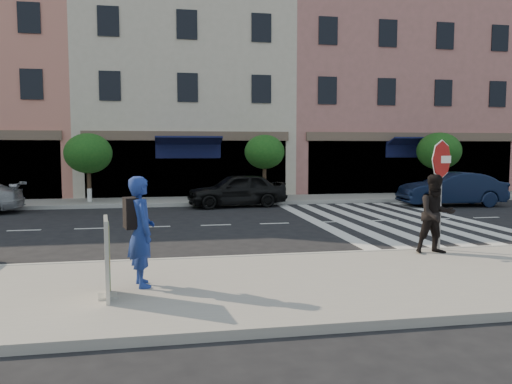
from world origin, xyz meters
The scene contains 14 objects.
ground centered at (0.00, 0.00, 0.00)m, with size 120.00×120.00×0.00m, color black.
sidewalk_near centered at (0.00, -3.75, 0.07)m, with size 60.00×4.50×0.15m, color gray.
sidewalk_far centered at (0.00, 11.00, 0.07)m, with size 60.00×3.00×0.15m, color gray.
building_centre centered at (-0.50, 17.00, 5.50)m, with size 11.00×9.00×11.00m, color beige.
building_east_mid centered at (11.50, 17.00, 6.50)m, with size 13.00×9.00×13.00m, color #B6726C.
street_tree_wb centered at (-5.00, 10.80, 2.31)m, with size 2.10×2.10×3.06m.
street_tree_c centered at (3.00, 10.80, 2.36)m, with size 1.90×1.90×3.04m.
street_tree_ea centered at (12.00, 10.80, 2.39)m, with size 2.20×2.20×3.19m.
stop_sign centered at (4.76, -1.67, 2.04)m, with size 0.91×0.21×2.61m.
photographer centered at (-2.06, -3.58, 1.12)m, with size 0.71×0.46×1.93m, color navy.
walker centered at (4.45, -2.03, 1.06)m, with size 0.88×0.69×1.82m, color black.
poster_board centered at (-2.57, -4.20, 0.78)m, with size 0.34×0.85×1.30m.
car_far_mid centered at (1.42, 9.10, 0.73)m, with size 1.73×4.30×1.46m, color black.
car_far_right centered at (10.78, 7.60, 0.75)m, with size 1.58×4.53×1.49m, color black.
Camera 1 is at (-1.62, -12.41, 2.58)m, focal length 35.00 mm.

